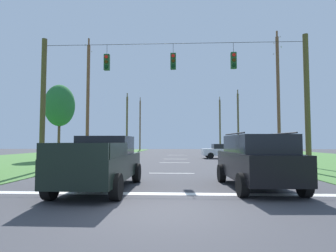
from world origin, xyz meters
The scene contains 18 objects.
ground_plane centered at (0.00, 0.00, 0.00)m, with size 120.00×120.00×0.00m, color #3D3D42.
stop_bar_stripe centered at (0.00, 2.17, 0.00)m, with size 12.73×0.45×0.01m, color white.
lane_dash_0 centered at (0.00, 8.17, 0.00)m, with size 0.15×2.50×0.01m, color white.
lane_dash_1 centered at (0.00, 15.89, 0.00)m, with size 0.15×2.50×0.01m, color white.
lane_dash_2 centered at (0.00, 20.73, 0.00)m, with size 0.15×2.50×0.01m, color white.
lane_dash_3 centered at (0.00, 28.90, 0.00)m, with size 0.15×2.50×0.01m, color white.
overhead_signal_span centered at (0.00, 8.79, 4.34)m, with size 15.71×0.31×7.95m.
pickup_truck centered at (-2.39, 2.99, 0.97)m, with size 2.30×5.41×1.95m.
suv_black centered at (3.32, 3.36, 1.06)m, with size 2.42×4.90×2.05m.
distant_car_crossing_white centered at (4.92, 22.15, 0.79)m, with size 4.40×2.22×1.52m.
distant_car_oncoming centered at (-8.19, 26.51, 0.79)m, with size 4.45×2.33×1.52m.
utility_pole_mid_right centered at (8.66, 16.00, 5.64)m, with size 0.26×1.92×11.11m.
utility_pole_far_right centered at (8.69, 32.24, 4.66)m, with size 0.26×1.96×9.23m.
utility_pole_near_left centered at (8.55, 49.26, 5.32)m, with size 0.33×1.75×11.03m.
utility_pole_far_left centered at (-7.97, 17.41, 5.49)m, with size 0.29×1.79×11.31m.
utility_pole_distant_right centered at (-7.60, 33.81, 4.46)m, with size 0.28×1.62×9.15m.
utility_pole_distant_left centered at (-7.82, 48.54, 5.29)m, with size 0.28×1.88×10.91m.
tree_roadside_far_right centered at (-11.77, 20.01, 5.40)m, with size 2.99×2.99×7.54m.
Camera 1 is at (0.51, -7.03, 1.73)m, focal length 29.26 mm.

